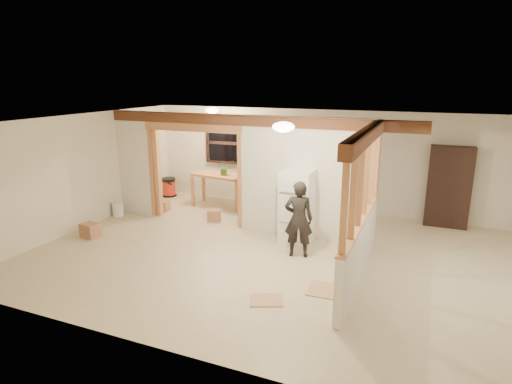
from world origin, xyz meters
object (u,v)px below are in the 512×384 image
at_px(refrigerator, 297,207).
at_px(work_table, 219,190).
at_px(bookshelf, 449,187).
at_px(woman, 299,219).
at_px(shop_vac, 169,187).

distance_m(refrigerator, work_table, 3.08).
relative_size(work_table, bookshelf, 0.75).
bearing_deg(woman, refrigerator, -84.02).
bearing_deg(shop_vac, bookshelf, 1.95).
xyz_separation_m(woman, bookshelf, (2.57, 2.87, 0.19)).
xyz_separation_m(work_table, bookshelf, (5.42, 0.55, 0.48)).
xyz_separation_m(refrigerator, work_table, (-2.60, 1.63, -0.31)).
relative_size(refrigerator, work_table, 1.09).
xyz_separation_m(refrigerator, woman, (0.25, -0.69, -0.02)).
distance_m(woman, shop_vac, 5.32).
height_order(shop_vac, bookshelf, bookshelf).
height_order(refrigerator, bookshelf, bookshelf).
xyz_separation_m(work_table, shop_vac, (-1.76, 0.31, -0.16)).
relative_size(refrigerator, bookshelf, 0.82).
bearing_deg(bookshelf, shop_vac, -178.05).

